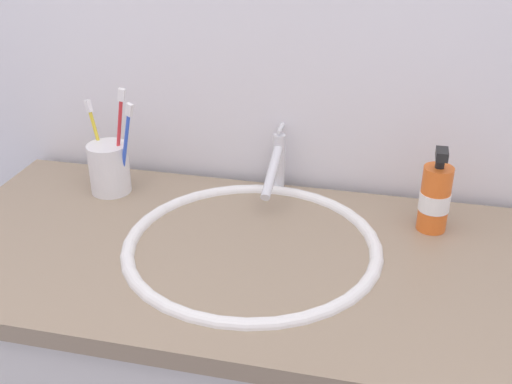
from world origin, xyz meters
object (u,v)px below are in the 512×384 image
Objects in this scene: toothbrush_cup at (109,168)px; toothbrush_yellow at (97,138)px; faucet at (276,164)px; soap_dispenser at (435,198)px; toothbrush_red at (119,134)px; toothbrush_blue at (126,143)px.

toothbrush_cup is 0.57× the size of toothbrush_yellow.
faucet is 0.31m from soap_dispenser.
faucet is 0.36m from toothbrush_yellow.
soap_dispenser is at bearing -0.78° from toothbrush_cup.
toothbrush_yellow reaches higher than faucet.
toothbrush_yellow is 0.06m from toothbrush_red.
toothbrush_blue is 0.03m from toothbrush_red.
faucet is at bearing 11.68° from toothbrush_cup.
soap_dispenser reaches higher than faucet.
faucet is at bearing 7.54° from toothbrush_yellow.
toothbrush_blue reaches higher than toothbrush_cup.
soap_dispenser is (0.30, -0.08, 0.00)m from faucet.
toothbrush_blue is at bearing -40.09° from toothbrush_red.
toothbrush_yellow is 0.83× the size of toothbrush_red.
faucet is 0.98× the size of toothbrush_yellow.
toothbrush_red reaches higher than soap_dispenser.
toothbrush_red is at bearing -168.03° from faucet.
toothbrush_cup is 0.63× the size of soap_dispenser.
toothbrush_yellow is (-0.03, 0.02, 0.05)m from toothbrush_cup.
toothbrush_cup is 0.52× the size of toothbrush_blue.
faucet is at bearing 16.11° from toothbrush_blue.
toothbrush_yellow is at bearing 144.60° from toothbrush_cup.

